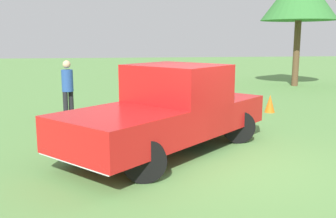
% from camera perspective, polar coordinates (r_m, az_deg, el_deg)
% --- Properties ---
extents(ground_plane, '(80.00, 80.00, 0.00)m').
position_cam_1_polar(ground_plane, '(7.42, 7.97, -7.83)').
color(ground_plane, '#5B8C47').
extents(pickup_truck, '(4.80, 4.64, 1.78)m').
position_cam_1_polar(pickup_truck, '(7.89, 0.58, 0.21)').
color(pickup_truck, black).
rests_on(pickup_truck, ground_plane).
extents(person_bystander, '(0.45, 0.45, 1.70)m').
position_cam_1_polar(person_bystander, '(11.33, -14.62, 3.23)').
color(person_bystander, black).
rests_on(person_bystander, ground_plane).
extents(traffic_cone, '(0.32, 0.32, 0.55)m').
position_cam_1_polar(traffic_cone, '(12.58, 14.84, 0.77)').
color(traffic_cone, orange).
rests_on(traffic_cone, ground_plane).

